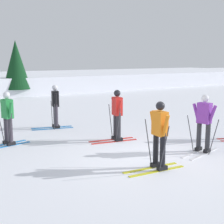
{
  "coord_description": "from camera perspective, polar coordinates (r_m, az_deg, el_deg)",
  "views": [
    {
      "loc": [
        -5.19,
        -6.79,
        2.76
      ],
      "look_at": [
        0.38,
        2.57,
        0.9
      ],
      "focal_mm": 51.36,
      "sensor_mm": 36.0,
      "label": 1
    }
  ],
  "objects": [
    {
      "name": "ground_plane",
      "position": [
        8.98,
        6.38,
        -8.27
      ],
      "size": [
        120.0,
        120.0,
        0.0
      ],
      "primitive_type": "plane",
      "color": "white"
    },
    {
      "name": "skier_orange",
      "position": [
        7.97,
        8.41,
        -3.79
      ],
      "size": [
        1.62,
        1.0,
        1.71
      ],
      "color": "gold",
      "rests_on": "ground"
    },
    {
      "name": "skier_black",
      "position": [
        12.73,
        -10.09,
        1.21
      ],
      "size": [
        1.64,
        0.99,
        1.71
      ],
      "color": "#237AC6",
      "rests_on": "ground"
    },
    {
      "name": "skier_red",
      "position": [
        10.62,
        0.87,
        -0.31
      ],
      "size": [
        1.64,
        1.0,
        1.71
      ],
      "color": "red",
      "rests_on": "ground"
    },
    {
      "name": "skier_green",
      "position": [
        10.61,
        -18.14,
        -0.81
      ],
      "size": [
        1.64,
        0.98,
        1.71
      ],
      "color": "#237AC6",
      "rests_on": "ground"
    },
    {
      "name": "skier_purple",
      "position": [
        9.69,
        16.04,
        -1.67
      ],
      "size": [
        1.64,
        0.97,
        1.71
      ],
      "color": "silver",
      "rests_on": "ground"
    },
    {
      "name": "conifer_far_right",
      "position": [
        23.86,
        -16.7,
        8.06
      ],
      "size": [
        1.94,
        1.94,
        3.97
      ],
      "color": "#513823",
      "rests_on": "ground"
    }
  ]
}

